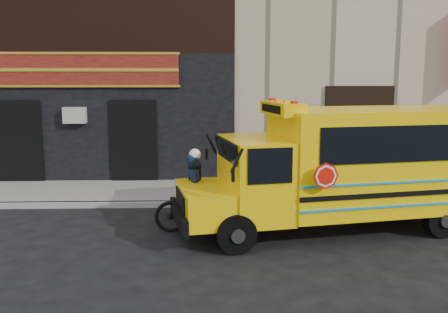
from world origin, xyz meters
The scene contains 7 objects.
ground centered at (0.00, 0.00, 0.00)m, with size 120.00×120.00×0.00m, color black.
curb centered at (0.00, 2.60, 0.07)m, with size 40.00×0.20×0.15m, color #989792.
sidewalk centered at (0.00, 4.10, 0.07)m, with size 40.00×3.00×0.15m, color slate.
building centered at (-0.04, 10.45, 6.13)m, with size 20.00×10.70×12.00m.
school_bus centered at (2.29, 0.48, 1.51)m, with size 7.18×3.41×2.92m.
bicycle centered at (-1.12, 0.40, 0.56)m, with size 0.52×1.86×1.12m, color black.
cyclist centered at (-1.13, 0.46, 0.86)m, with size 0.63×0.41×1.72m, color black.
Camera 1 is at (-0.83, -10.40, 3.47)m, focal length 40.00 mm.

